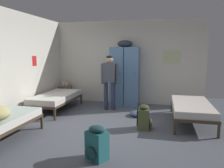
# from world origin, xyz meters

# --- Properties ---
(ground_plane) EXTENTS (7.82, 7.82, 0.00)m
(ground_plane) POSITION_xyz_m (0.00, 0.00, 0.00)
(ground_plane) COLOR #565B66
(room_backdrop) EXTENTS (4.93, 4.95, 2.71)m
(room_backdrop) POSITION_xyz_m (-1.21, 1.24, 1.36)
(room_backdrop) COLOR silver
(room_backdrop) RESTS_ON ground_plane
(locker_bank) EXTENTS (0.90, 0.55, 2.07)m
(locker_bank) POSITION_xyz_m (-0.02, 2.16, 0.97)
(locker_bank) COLOR #5B84B2
(locker_bank) RESTS_ON ground_plane
(shelf_unit) EXTENTS (0.38, 0.30, 0.57)m
(shelf_unit) POSITION_xyz_m (-2.11, 2.18, 0.35)
(shelf_unit) COLOR brown
(shelf_unit) RESTS_ON ground_plane
(bed_left_rear) EXTENTS (0.90, 1.90, 0.49)m
(bed_left_rear) POSITION_xyz_m (-1.86, 1.03, 0.38)
(bed_left_rear) COLOR #473828
(bed_left_rear) RESTS_ON ground_plane
(bed_right) EXTENTS (0.90, 1.90, 0.49)m
(bed_right) POSITION_xyz_m (1.86, 0.70, 0.38)
(bed_right) COLOR #473828
(bed_right) RESTS_ON ground_plane
(person_traveler) EXTENTS (0.51, 0.21, 1.60)m
(person_traveler) POSITION_xyz_m (-0.35, 1.45, 0.96)
(person_traveler) COLOR #2D334C
(person_traveler) RESTS_ON ground_plane
(water_bottle) EXTENTS (0.06, 0.06, 0.19)m
(water_bottle) POSITION_xyz_m (-2.19, 2.20, 0.66)
(water_bottle) COLOR silver
(water_bottle) RESTS_ON shelf_unit
(lotion_bottle) EXTENTS (0.05, 0.05, 0.17)m
(lotion_bottle) POSITION_xyz_m (-2.04, 2.14, 0.65)
(lotion_bottle) COLOR beige
(lotion_bottle) RESTS_ON shelf_unit
(backpack_olive) EXTENTS (0.35, 0.33, 0.55)m
(backpack_olive) POSITION_xyz_m (0.79, -0.00, 0.26)
(backpack_olive) COLOR #566038
(backpack_olive) RESTS_ON ground_plane
(backpack_teal) EXTENTS (0.40, 0.41, 0.55)m
(backpack_teal) POSITION_xyz_m (0.18, -1.60, 0.26)
(backpack_teal) COLOR #23666B
(backpack_teal) RESTS_ON ground_plane
(clothes_pile_denim) EXTENTS (0.45, 0.48, 0.13)m
(clothes_pile_denim) POSITION_xyz_m (0.55, 0.99, 0.07)
(clothes_pile_denim) COLOR #42567A
(clothes_pile_denim) RESTS_ON ground_plane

